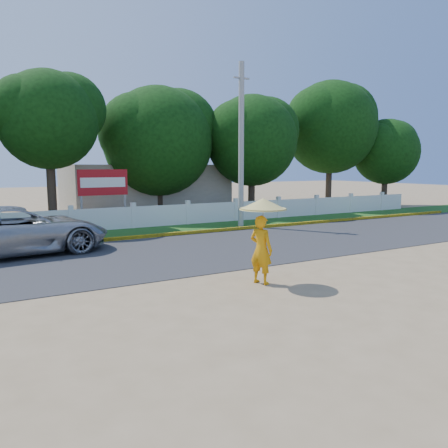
% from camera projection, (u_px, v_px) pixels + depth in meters
% --- Properties ---
extents(ground, '(120.00, 120.00, 0.00)m').
position_uv_depth(ground, '(259.00, 278.00, 12.29)').
color(ground, '#9E8460').
rests_on(ground, ground).
extents(road, '(60.00, 7.00, 0.02)m').
position_uv_depth(road, '(191.00, 251.00, 16.17)').
color(road, '#38383A').
rests_on(road, ground).
extents(grass_verge, '(60.00, 3.50, 0.03)m').
position_uv_depth(grass_verge, '(143.00, 232.00, 20.69)').
color(grass_verge, '#2D601E').
rests_on(grass_verge, ground).
extents(curb, '(40.00, 0.18, 0.16)m').
position_uv_depth(curb, '(156.00, 236.00, 19.22)').
color(curb, yellow).
rests_on(curb, ground).
extents(fence, '(40.00, 0.10, 1.10)m').
position_uv_depth(fence, '(133.00, 218.00, 21.87)').
color(fence, silver).
rests_on(fence, ground).
extents(building_near, '(10.00, 6.00, 3.20)m').
position_uv_depth(building_near, '(145.00, 189.00, 29.06)').
color(building_near, '#B7AD99').
rests_on(building_near, ground).
extents(utility_pole, '(0.28, 0.28, 8.26)m').
position_uv_depth(utility_pole, '(241.00, 146.00, 22.12)').
color(utility_pole, gray).
rests_on(utility_pole, ground).
extents(vehicle, '(6.59, 3.68, 1.74)m').
position_uv_depth(vehicle, '(16.00, 231.00, 15.35)').
color(vehicle, '#9B9DA2').
rests_on(vehicle, ground).
extents(monk_with_parasol, '(1.26, 1.26, 2.29)m').
position_uv_depth(monk_with_parasol, '(262.00, 228.00, 11.53)').
color(monk_with_parasol, orange).
rests_on(monk_with_parasol, ground).
extents(billboard, '(2.50, 0.13, 2.95)m').
position_uv_depth(billboard, '(103.00, 186.00, 22.03)').
color(billboard, gray).
rests_on(billboard, ground).
extents(tree_row, '(39.31, 7.70, 9.34)m').
position_uv_depth(tree_row, '(184.00, 135.00, 26.07)').
color(tree_row, '#473828').
rests_on(tree_row, ground).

